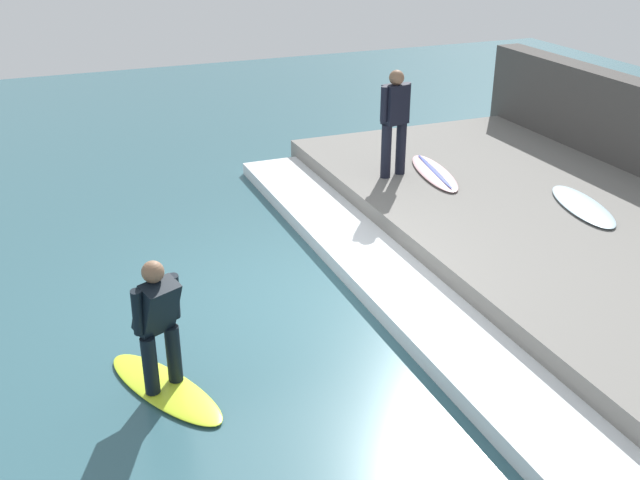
{
  "coord_description": "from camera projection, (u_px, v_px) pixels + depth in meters",
  "views": [
    {
      "loc": [
        -2.53,
        -7.52,
        4.45
      ],
      "look_at": [
        0.51,
        0.0,
        0.7
      ],
      "focal_mm": 42.0,
      "sensor_mm": 36.0,
      "label": 1
    }
  ],
  "objects": [
    {
      "name": "ground_plane",
      "position": [
        281.0,
        299.0,
        9.05
      ],
      "size": [
        28.0,
        28.0,
        0.0
      ],
      "primitive_type": "plane",
      "color": "#335B66"
    },
    {
      "name": "concrete_ledge",
      "position": [
        557.0,
        232.0,
        10.35
      ],
      "size": [
        4.4,
        9.45,
        0.43
      ],
      "primitive_type": "cube",
      "color": "slate",
      "rests_on": "ground_plane"
    },
    {
      "name": "wave_foam_crest",
      "position": [
        382.0,
        273.0,
        9.48
      ],
      "size": [
        0.98,
        8.98,
        0.19
      ],
      "primitive_type": "cube",
      "color": "white",
      "rests_on": "ground_plane"
    },
    {
      "name": "surfboard_riding",
      "position": [
        165.0,
        388.0,
        7.37
      ],
      "size": [
        1.15,
        1.71,
        0.06
      ],
      "color": "#BFE02D",
      "rests_on": "ground_plane"
    },
    {
      "name": "surfer_riding",
      "position": [
        158.0,
        319.0,
        7.04
      ],
      "size": [
        0.48,
        0.5,
        1.36
      ],
      "color": "black",
      "rests_on": "surfboard_riding"
    },
    {
      "name": "surfer_waiting_near",
      "position": [
        395.0,
        118.0,
        11.41
      ],
      "size": [
        0.55,
        0.32,
        1.66
      ],
      "color": "black",
      "rests_on": "concrete_ledge"
    },
    {
      "name": "surfboard_waiting_near",
      "position": [
        434.0,
        173.0,
        11.82
      ],
      "size": [
        0.79,
        1.82,
        0.07
      ],
      "color": "beige",
      "rests_on": "concrete_ledge"
    },
    {
      "name": "surfboard_spare",
      "position": [
        583.0,
        206.0,
        10.56
      ],
      "size": [
        0.93,
        1.72,
        0.06
      ],
      "color": "silver",
      "rests_on": "concrete_ledge"
    }
  ]
}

